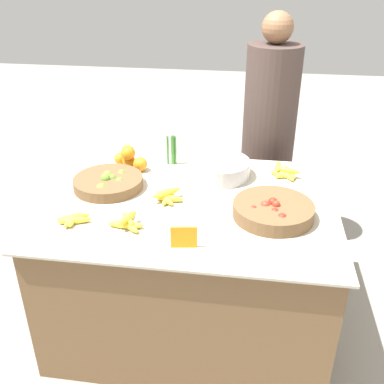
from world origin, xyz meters
TOP-DOWN VIEW (x-y plane):
  - ground_plane at (0.00, 0.00)m, footprint 12.00×12.00m
  - market_table at (0.00, 0.00)m, footprint 1.41×1.10m
  - lime_bowl at (-0.45, 0.08)m, footprint 0.36×0.36m
  - tomato_basket at (0.39, -0.09)m, footprint 0.37×0.37m
  - orange_pile at (-0.41, 0.33)m, footprint 0.21×0.14m
  - metal_bowl at (0.11, 0.30)m, footprint 0.33×0.33m
  - price_sign at (0.02, -0.40)m, footprint 0.11×0.02m
  - veg_bundle at (-0.17, 0.42)m, footprint 0.06×0.02m
  - banana_bunch_middle_left at (0.46, 0.35)m, footprint 0.17×0.18m
  - banana_bunch_middle_right at (-0.25, -0.28)m, footprint 0.16×0.17m
  - banana_bunch_front_right at (-0.12, -0.02)m, footprint 0.16×0.15m
  - banana_bunch_front_center at (-0.51, -0.28)m, footprint 0.17×0.14m
  - vendor_person at (0.38, 0.89)m, footprint 0.34×0.34m

SIDE VIEW (x-z plane):
  - ground_plane at x=0.00m, z-range 0.00..0.00m
  - market_table at x=0.00m, z-range 0.00..0.75m
  - vendor_person at x=0.38m, z-range -0.06..1.48m
  - banana_bunch_front_center at x=-0.51m, z-range 0.75..0.78m
  - banana_bunch_middle_left at x=0.46m, z-range 0.74..0.80m
  - banana_bunch_middle_right at x=-0.25m, z-range 0.74..0.81m
  - banana_bunch_front_right at x=-0.12m, z-range 0.75..0.81m
  - lime_bowl at x=-0.45m, z-range 0.74..0.82m
  - tomato_basket at x=0.39m, z-range 0.74..0.83m
  - metal_bowl at x=0.11m, z-range 0.75..0.84m
  - price_sign at x=0.02m, z-range 0.75..0.85m
  - orange_pile at x=-0.41m, z-range 0.74..0.88m
  - veg_bundle at x=-0.17m, z-range 0.75..0.92m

